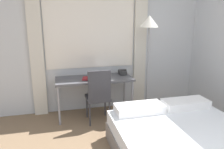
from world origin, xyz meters
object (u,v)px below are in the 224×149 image
(book, at_px, (90,78))
(standing_lamp, at_px, (149,33))
(desk, at_px, (94,81))
(telephone, at_px, (122,72))
(desk_chair, at_px, (98,94))

(book, bearing_deg, standing_lamp, -0.25)
(desk, distance_m, standing_lamp, 1.32)
(desk, relative_size, telephone, 7.44)
(standing_lamp, relative_size, book, 6.24)
(telephone, bearing_deg, desk_chair, -141.50)
(desk_chair, bearing_deg, telephone, 37.94)
(standing_lamp, distance_m, book, 1.35)
(desk, bearing_deg, standing_lamp, -3.35)
(desk_chair, xyz_separation_m, telephone, (0.56, 0.44, 0.24))
(desk_chair, bearing_deg, standing_lamp, 14.04)
(desk, xyz_separation_m, telephone, (0.57, 0.13, 0.10))
(desk, bearing_deg, desk_chair, -87.68)
(desk, xyz_separation_m, book, (-0.09, -0.05, 0.07))
(desk, height_order, book, book)
(book, bearing_deg, desk_chair, -68.73)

